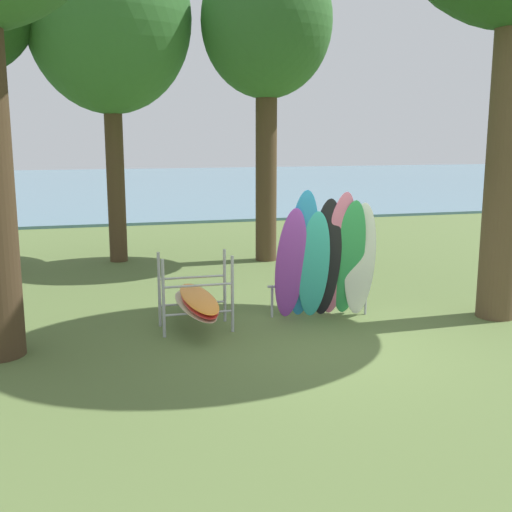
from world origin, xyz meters
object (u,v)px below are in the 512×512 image
at_px(leaning_board_pile, 326,260).
at_px(board_storage_rack, 197,301).
at_px(tree_far_right_back, 267,26).
at_px(tree_far_left_back, 109,19).

height_order(leaning_board_pile, board_storage_rack, leaning_board_pile).
xyz_separation_m(tree_far_right_back, leaning_board_pile, (-0.45, -5.36, -4.61)).
distance_m(tree_far_left_back, tree_far_right_back, 3.71).
xyz_separation_m(tree_far_right_back, board_storage_rack, (-2.64, -5.29, -5.18)).
height_order(tree_far_right_back, board_storage_rack, tree_far_right_back).
distance_m(tree_far_right_back, board_storage_rack, 7.86).
relative_size(tree_far_left_back, leaning_board_pile, 3.53).
bearing_deg(board_storage_rack, leaning_board_pile, -1.83).
xyz_separation_m(tree_far_left_back, tree_far_right_back, (3.62, -0.82, -0.14)).
distance_m(tree_far_left_back, leaning_board_pile, 8.41).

